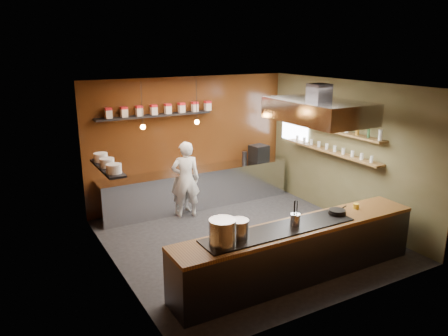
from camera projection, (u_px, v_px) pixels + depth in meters
floor at (246, 240)px, 8.54m from camera, size 5.00×5.00×0.00m
back_wall at (190, 142)px, 10.23m from camera, size 5.00×0.00×5.00m
left_wall at (114, 187)px, 6.95m from camera, size 0.00×5.00×5.00m
right_wall at (346, 151)px, 9.31m from camera, size 0.00×5.00×5.00m
ceiling at (248, 85)px, 7.72m from camera, size 5.00×5.00×0.00m
window_pane at (295, 121)px, 10.60m from camera, size 0.00×1.00×1.00m
prep_counter at (197, 188)px, 10.24m from camera, size 4.60×0.65×0.90m
pass_counter at (298, 251)px, 7.07m from camera, size 4.40×0.72×0.94m
tin_shelf at (155, 116)px, 9.49m from camera, size 2.60×0.26×0.04m
plate_shelf at (107, 168)px, 7.85m from camera, size 0.30×1.40×0.04m
bottle_shelf_upper at (332, 130)px, 9.37m from camera, size 0.26×2.80×0.04m
bottle_shelf_lower at (330, 151)px, 9.50m from camera, size 0.26×2.80×0.04m
extractor_hood at (318, 111)px, 8.13m from camera, size 1.20×2.00×0.72m
pendant_left at (143, 124)px, 8.72m from camera, size 0.10×0.10×0.95m
pendant_right at (197, 120)px, 9.28m from camera, size 0.10×0.10×0.95m
storage_tins at (161, 109)px, 9.53m from camera, size 2.43×0.13×0.22m
plate_stacks at (107, 163)px, 7.83m from camera, size 0.26×1.16×0.16m
bottles at (332, 124)px, 9.33m from camera, size 0.06×2.66×0.24m
wine_glasses at (331, 148)px, 9.47m from camera, size 0.07×2.37×0.13m
stockpot_large at (223, 232)px, 6.18m from camera, size 0.43×0.43×0.38m
stockpot_small at (239, 229)px, 6.42m from camera, size 0.33×0.33×0.28m
utensil_crock at (295, 220)px, 6.85m from camera, size 0.18×0.18×0.20m
frying_pan at (337, 212)px, 7.35m from camera, size 0.46×0.30×0.07m
butter_jar at (356, 206)px, 7.64m from camera, size 0.11×0.11×0.09m
espresso_machine at (259, 153)px, 10.81m from camera, size 0.44×0.42×0.40m
chef at (186, 180)px, 9.53m from camera, size 0.71×0.56×1.70m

